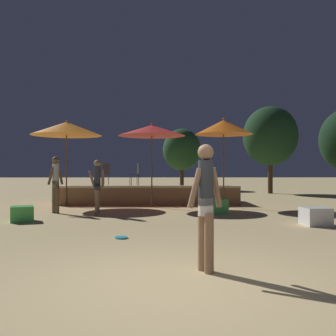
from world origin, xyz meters
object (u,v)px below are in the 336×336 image
at_px(patio_umbrella_0, 67,129).
at_px(person_3, 56,182).
at_px(person_0, 97,185).
at_px(patio_umbrella_1, 152,131).
at_px(bistro_chair_0, 105,172).
at_px(background_tree_2, 182,150).
at_px(cube_seat_2, 315,216).
at_px(bistro_chair_1, 136,172).
at_px(cube_seat_1, 22,214).
at_px(frisbee_disc, 121,237).
at_px(cube_seat_0, 218,206).
at_px(patio_umbrella_2, 224,127).
at_px(bistro_chair_2, 208,172).
at_px(background_tree_0, 270,136).
at_px(person_1, 206,202).

bearing_deg(patio_umbrella_0, person_3, -83.63).
bearing_deg(person_0, patio_umbrella_1, 141.27).
bearing_deg(person_3, patio_umbrella_0, -43.91).
height_order(bistro_chair_0, background_tree_2, background_tree_2).
bearing_deg(cube_seat_2, bistro_chair_1, 130.27).
height_order(cube_seat_1, frisbee_disc, cube_seat_1).
bearing_deg(person_3, cube_seat_0, -141.70).
bearing_deg(patio_umbrella_0, frisbee_disc, -67.06).
xyz_separation_m(patio_umbrella_2, bistro_chair_2, (-0.32, 2.04, -1.67)).
bearing_deg(frisbee_disc, person_3, 120.53).
distance_m(background_tree_0, background_tree_2, 6.85).
bearing_deg(cube_seat_0, cube_seat_2, -50.93).
relative_size(cube_seat_2, frisbee_disc, 2.59).
bearing_deg(patio_umbrella_2, cube_seat_1, -148.06).
xyz_separation_m(patio_umbrella_0, person_0, (1.70, -2.90, -2.05)).
xyz_separation_m(cube_seat_1, frisbee_disc, (2.97, -2.52, -0.19)).
xyz_separation_m(patio_umbrella_1, cube_seat_0, (2.17, -1.99, -2.62)).
bearing_deg(cube_seat_1, bistro_chair_1, 61.35).
relative_size(patio_umbrella_0, background_tree_0, 0.65).
height_order(cube_seat_1, bistro_chair_0, bistro_chair_0).
xyz_separation_m(patio_umbrella_0, patio_umbrella_2, (5.98, -0.47, 0.01)).
distance_m(patio_umbrella_0, bistro_chair_0, 2.42).
bearing_deg(cube_seat_2, bistro_chair_2, 105.95).
distance_m(cube_seat_2, background_tree_2, 17.52).
bearing_deg(patio_umbrella_1, person_0, -123.73).
xyz_separation_m(person_1, frisbee_disc, (-1.44, 2.50, -0.94)).
bearing_deg(person_3, cube_seat_1, 118.99).
height_order(patio_umbrella_0, cube_seat_2, patio_umbrella_0).
relative_size(person_0, bistro_chair_2, 1.89).
distance_m(cube_seat_2, person_3, 7.82).
height_order(cube_seat_1, person_1, person_1).
bearing_deg(background_tree_2, patio_umbrella_0, -112.65).
bearing_deg(person_1, patio_umbrella_1, 161.55).
distance_m(patio_umbrella_1, bistro_chair_1, 2.09).
height_order(bistro_chair_0, bistro_chair_1, same).
xyz_separation_m(bistro_chair_0, frisbee_disc, (1.59, -7.98, -1.29)).
bearing_deg(patio_umbrella_2, frisbee_disc, -116.27).
bearing_deg(background_tree_0, patio_umbrella_1, -130.31).
xyz_separation_m(patio_umbrella_1, frisbee_disc, (-0.43, -6.28, -2.83)).
xyz_separation_m(patio_umbrella_1, bistro_chair_2, (2.36, 2.08, -1.55)).
distance_m(person_0, bistro_chair_2, 5.99).
distance_m(cube_seat_1, background_tree_0, 15.73).
bearing_deg(background_tree_2, person_3, -108.31).
xyz_separation_m(bistro_chair_1, background_tree_0, (7.36, 6.65, 2.05)).
bearing_deg(frisbee_disc, person_0, 106.85).
bearing_deg(frisbee_disc, bistro_chair_0, 101.26).
bearing_deg(bistro_chair_0, person_1, 59.43).
bearing_deg(patio_umbrella_1, background_tree_2, 82.11).
distance_m(patio_umbrella_2, person_1, 9.19).
relative_size(cube_seat_2, person_1, 0.39).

